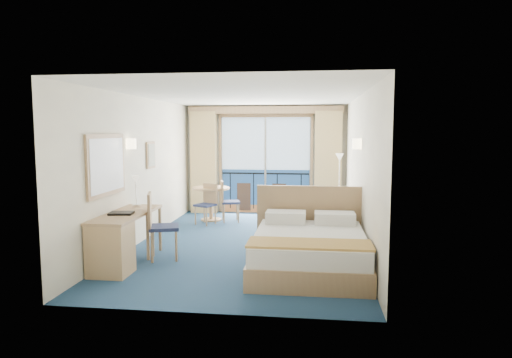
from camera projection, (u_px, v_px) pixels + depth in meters
name	position (u px, v px, depth m)	size (l,w,h in m)	color
floor	(247.00, 244.00, 8.41)	(6.50, 6.50, 0.00)	navy
room_walls	(247.00, 147.00, 8.22)	(4.04, 6.54, 2.72)	white
balcony_door	(265.00, 168.00, 11.46)	(2.36, 0.03, 2.52)	navy
curtain_left	(204.00, 163.00, 11.49)	(0.65, 0.22, 2.55)	tan
curtain_right	(328.00, 164.00, 11.11)	(0.65, 0.22, 2.55)	tan
pelmet	(265.00, 110.00, 11.19)	(3.80, 0.25, 0.18)	tan
mirror	(106.00, 165.00, 7.00)	(0.05, 1.25, 0.95)	tan
wall_print	(151.00, 155.00, 8.92)	(0.04, 0.42, 0.52)	tan
sconce_left	(131.00, 144.00, 7.86)	(0.18, 0.18, 0.18)	#FFE7B2
sconce_right	(358.00, 144.00, 7.82)	(0.18, 0.18, 0.18)	#FFE7B2
bed	(310.00, 249.00, 6.81)	(1.82, 2.16, 1.14)	tan
nightstand	(345.00, 232.00, 8.08)	(0.43, 0.41, 0.56)	tan
phone	(344.00, 215.00, 8.02)	(0.17, 0.13, 0.08)	beige
armchair	(325.00, 213.00, 9.66)	(0.74, 0.76, 0.69)	#484E57
floor_lamp	(339.00, 169.00, 10.73)	(0.21, 0.21, 1.54)	silver
desk	(114.00, 243.00, 6.68)	(0.59, 1.71, 0.80)	tan
desk_chair	(158.00, 222.00, 7.33)	(0.59, 0.58, 1.09)	#1F284A
folder	(121.00, 213.00, 6.98)	(0.35, 0.26, 0.03)	black
desk_lamp	(136.00, 185.00, 7.63)	(0.13, 0.13, 0.50)	silver
round_table	(211.00, 195.00, 10.55)	(0.86, 0.86, 0.77)	tan
table_chair_a	(227.00, 199.00, 10.39)	(0.50, 0.50, 0.94)	#1F284A
table_chair_b	(207.00, 201.00, 10.16)	(0.52, 0.52, 0.90)	#1F284A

